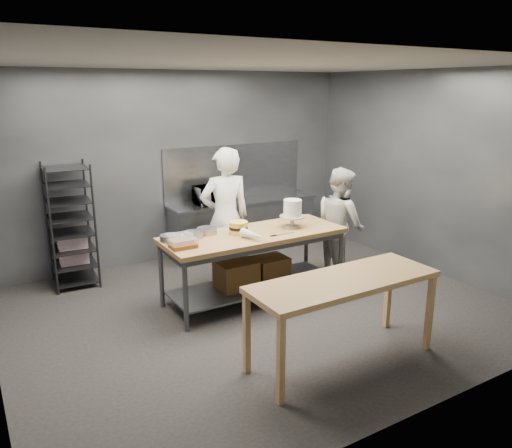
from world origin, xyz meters
The scene contains 16 objects.
ground centered at (0.00, 0.00, 0.00)m, with size 6.00×6.00×0.00m, color black.
back_wall centered at (0.00, 2.50, 1.50)m, with size 6.00×0.04×3.00m, color #4C4F54.
work_table centered at (0.09, 0.35, 0.57)m, with size 2.40×0.90×0.92m.
near_counter centered at (0.08, -1.47, 0.81)m, with size 2.00×0.70×0.90m.
back_counter centered at (1.00, 2.18, 0.45)m, with size 2.60×0.60×0.90m.
splashback_panel centered at (1.00, 2.48, 1.35)m, with size 2.60×0.02×0.90m, color slate.
speed_rack centered at (-1.83, 2.10, 0.86)m, with size 0.64×0.68×1.75m.
chef_behind centered at (0.03, 0.98, 0.98)m, with size 0.72×0.47×1.97m, color white.
chef_right centered at (1.58, 0.36, 0.82)m, with size 0.80×0.62×1.65m, color silver.
microwave centered at (0.41, 2.18, 1.05)m, with size 0.54×0.37×0.30m, color black.
frosted_cake_stand centered at (0.68, 0.29, 1.15)m, with size 0.34×0.34×0.38m.
layer_cake centered at (-0.09, 0.40, 1.00)m, with size 0.24×0.24×0.16m.
cake_pans centered at (-0.67, 0.57, 0.96)m, with size 0.78×0.33×0.07m.
piping_bag centered at (-0.06, 0.05, 0.98)m, with size 0.12×0.12×0.38m, color silver.
offset_spatula centered at (0.32, 0.07, 0.93)m, with size 0.37×0.02×0.02m.
pastry_clamshells centered at (-0.91, 0.32, 0.98)m, with size 0.35×0.41×0.11m.
Camera 1 is at (-3.05, -4.99, 2.73)m, focal length 35.00 mm.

